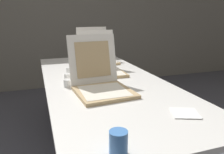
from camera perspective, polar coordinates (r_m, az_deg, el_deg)
wall_back at (r=3.95m, az=-12.39°, el=16.35°), size 10.00×0.10×2.60m
table at (r=1.79m, az=-2.26°, el=-2.05°), size 0.90×2.11×0.72m
pizza_box_front at (r=1.48m, az=-2.74°, el=-1.78°), size 0.38×0.46×0.37m
pizza_box_middle at (r=1.97m, az=-2.72°, el=2.57°), size 0.35×0.44×0.36m
pizza_box_back at (r=2.42m, az=-3.86°, el=5.00°), size 0.39×0.41×0.37m
cup_white_far at (r=1.98m, az=-10.83°, el=1.64°), size 0.06×0.06×0.06m
cup_white_near_center at (r=1.61m, az=-11.31°, el=-1.58°), size 0.06×0.06×0.06m
cup_white_mid at (r=1.77m, az=-11.29°, el=-0.02°), size 0.06×0.06×0.06m
cup_printed_front at (r=0.84m, az=1.66°, el=-16.59°), size 0.07×0.07×0.09m
napkin_pile at (r=1.23m, az=18.29°, el=-8.78°), size 0.18×0.18×0.01m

